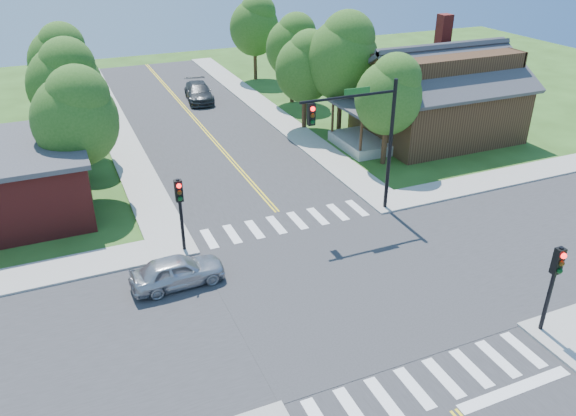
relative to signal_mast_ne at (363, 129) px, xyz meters
name	(u,v)px	position (x,y,z in m)	size (l,w,h in m)	color
ground	(343,287)	(-3.91, -5.59, -4.85)	(100.00, 100.00, 0.00)	#2E4F18
road_ns	(343,287)	(-3.91, -5.59, -4.83)	(10.00, 90.00, 0.04)	#2D2D30
road_ew	(343,286)	(-3.91, -5.59, -4.83)	(90.00, 10.00, 0.04)	#2D2D30
intersection_patch	(343,287)	(-3.91, -5.59, -4.85)	(10.20, 10.20, 0.06)	#2D2D30
sidewalk_ne	(428,127)	(11.90, 10.23, -4.78)	(40.00, 40.00, 0.14)	#9E9B93
crosswalk_north	(287,223)	(-3.91, 0.61, -4.80)	(8.85, 2.00, 0.01)	white
crosswalk_south	(429,383)	(-3.91, -11.79, -4.80)	(8.85, 2.00, 0.01)	white
centerline	(343,286)	(-3.91, -5.59, -4.80)	(0.30, 90.00, 0.01)	yellow
stop_bar	(515,390)	(-1.41, -13.19, -4.85)	(4.60, 0.45, 0.09)	white
signal_mast_ne	(363,129)	(0.00, 0.00, 0.00)	(5.30, 0.42, 7.20)	black
signal_pole_se	(555,274)	(1.69, -11.21, -2.19)	(0.34, 0.42, 3.80)	black
signal_pole_nw	(180,202)	(-9.51, -0.01, -2.19)	(0.34, 0.42, 3.80)	black
house_ne	(438,91)	(11.19, 8.65, -1.52)	(13.05, 8.80, 7.11)	#311D11
tree_e_a	(390,93)	(5.11, 5.52, -0.17)	(4.20, 3.99, 7.14)	#382314
tree_e_b	(343,54)	(5.25, 11.94, 0.89)	(5.16, 4.90, 8.77)	#382314
tree_e_c	(293,44)	(5.17, 20.43, 0.06)	(4.41, 4.19, 7.50)	#382314
tree_e_d	(255,24)	(4.98, 28.97, 0.40)	(4.72, 4.48, 8.02)	#382314
tree_w_a	(76,115)	(-13.02, 7.52, 0.17)	(4.51, 4.28, 7.67)	#382314
tree_w_b	(66,81)	(-13.04, 14.42, 0.32)	(4.64, 4.41, 7.89)	#382314
tree_w_c	(61,58)	(-12.92, 21.89, 0.17)	(4.51, 4.29, 7.67)	#382314
tree_w_d	(61,49)	(-12.55, 31.43, -1.00)	(3.47, 3.29, 5.89)	#382314
tree_house	(306,65)	(3.22, 13.72, -0.05)	(4.32, 4.10, 7.34)	#382314
tree_bldg	(82,104)	(-12.39, 12.96, -0.83)	(3.61, 3.43, 6.14)	#382314
car_silver	(178,272)	(-10.42, -2.62, -4.16)	(4.11, 1.78, 1.38)	#B5B7BD
car_dgrey	(199,93)	(-2.25, 23.87, -4.09)	(2.79, 5.46, 1.52)	#303336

